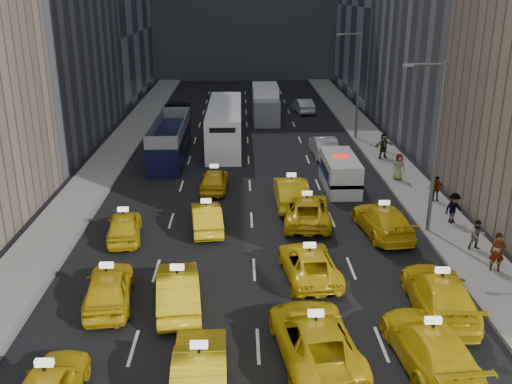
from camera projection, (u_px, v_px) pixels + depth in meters
ground at (260, 382)px, 18.74m from camera, size 160.00×160.00×0.00m
sidewalk_west at (107, 164)px, 42.00m from camera, size 3.00×90.00×0.15m
sidewalk_east at (389, 161)px, 42.53m from camera, size 3.00×90.00×0.15m
curb_west at (126, 163)px, 42.03m from camera, size 0.15×90.00×0.18m
curb_east at (370, 161)px, 42.48m from camera, size 0.15×90.00×0.18m
streetlight_near at (435, 143)px, 28.62m from camera, size 2.15×0.22×9.00m
streetlight_far at (357, 82)px, 47.46m from camera, size 2.15×0.22×9.00m
taxi_5 at (200, 372)px, 17.96m from camera, size 1.88×4.89×1.59m
taxi_6 at (315, 338)px, 19.77m from camera, size 3.22×5.80×1.53m
taxi_7 at (430, 345)px, 19.34m from camera, size 2.64×5.48×1.54m
taxi_8 at (109, 287)px, 23.13m from camera, size 2.35×4.73×1.55m
taxi_9 at (178, 289)px, 22.94m from camera, size 2.20×4.90×1.56m
taxi_10 at (309, 263)px, 25.36m from camera, size 2.68×5.04×1.35m
taxi_11 at (440, 293)px, 22.59m from camera, size 2.67×5.71×1.61m
taxi_12 at (124, 226)px, 29.28m from camera, size 2.21×4.34×1.42m
taxi_13 at (207, 217)px, 30.39m from camera, size 2.03×4.51×1.44m
taxi_14 at (307, 210)px, 31.37m from camera, size 2.87×5.53×1.49m
taxi_15 at (383, 220)px, 29.88m from camera, size 2.71×5.47×1.53m
taxi_16 at (214, 180)px, 36.41m from camera, size 1.85×4.21×1.41m
taxi_17 at (291, 192)px, 33.86m from camera, size 1.91×5.14×1.68m
nypd_van at (340, 173)px, 36.79m from camera, size 2.26×5.34×2.26m
double_decker at (170, 140)px, 43.11m from camera, size 2.50×10.14×2.94m
city_bus at (225, 125)px, 46.98m from camera, size 3.79×12.98×3.30m
box_truck at (266, 104)px, 55.83m from camera, size 3.04×7.39×3.30m
misc_car_0 at (324, 146)px, 43.96m from camera, size 1.86×4.85×1.58m
misc_car_1 at (176, 109)px, 57.62m from camera, size 2.71×5.77×1.59m
misc_car_2 at (266, 105)px, 60.03m from camera, size 2.80×5.47×1.52m
misc_car_3 at (229, 106)px, 59.10m from camera, size 2.01×4.54×1.52m
misc_car_4 at (303, 106)px, 59.61m from camera, size 2.11×4.64×1.48m
pedestrian_0 at (497, 252)px, 25.56m from camera, size 0.76×0.61×1.81m
pedestrian_1 at (477, 235)px, 27.72m from camera, size 0.77×0.46×1.52m
pedestrian_2 at (454, 208)px, 30.87m from camera, size 1.19×0.84×1.70m
pedestrian_3 at (436, 189)px, 34.17m from camera, size 0.94×0.52×1.53m
pedestrian_4 at (399, 167)px, 37.98m from camera, size 0.92×0.57×1.79m
pedestrian_5 at (384, 146)px, 42.85m from camera, size 1.83×1.06×1.90m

